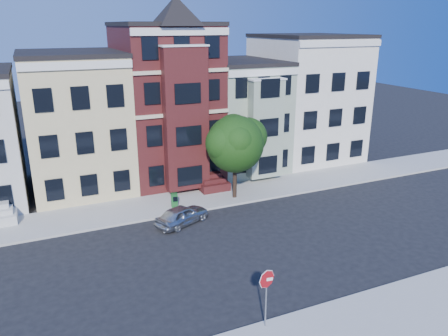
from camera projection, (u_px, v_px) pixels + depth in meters
name	position (u px, v px, depth m)	size (l,w,h in m)	color
ground	(244.00, 251.00, 24.55)	(120.00, 120.00, 0.00)	black
far_sidewalk	(195.00, 200.00, 31.48)	(60.00, 4.00, 0.15)	#9E9B93
house_yellow	(77.00, 123.00, 32.90)	(7.00, 9.00, 10.00)	#D1BF89
house_brown	(166.00, 104.00, 35.27)	(7.00, 9.00, 12.00)	#421515
house_green	(238.00, 116.00, 38.24)	(6.00, 9.00, 9.00)	gray
house_cream	(306.00, 99.00, 40.61)	(8.00, 9.00, 11.00)	silver
street_tree	(235.00, 148.00, 30.63)	(6.40, 6.40, 7.45)	#204913
parked_car	(182.00, 215.00, 27.64)	(1.48, 3.68, 1.25)	#AAADB4
newspaper_box	(174.00, 200.00, 29.98)	(0.43, 0.38, 0.96)	#1C6126
stop_sign	(266.00, 295.00, 17.74)	(0.82, 0.11, 2.99)	#A20C12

